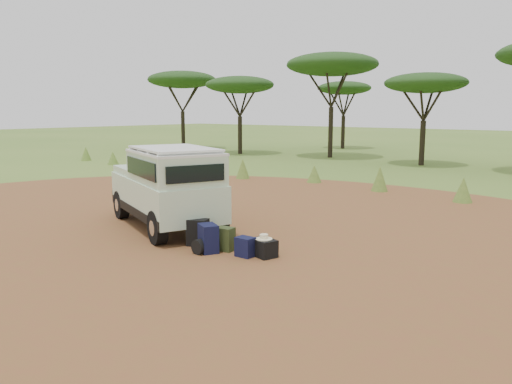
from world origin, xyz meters
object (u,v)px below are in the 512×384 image
Objects in this scene: backpack_black at (198,232)px; hard_case at (264,248)px; safari_vehicle at (167,189)px; backpack_navy at (208,238)px; walking_staff at (164,186)px; backpack_olive at (225,239)px; duffel_navy at (245,247)px.

backpack_black is 1.16× the size of hard_case.
backpack_navy is (2.29, -0.94, -0.69)m from safari_vehicle.
walking_staff is at bearing 164.32° from safari_vehicle.
walking_staff is at bearing 179.45° from hard_case.
backpack_olive is 0.61m from duffel_navy.
safari_vehicle is 2.57m from backpack_navy.
walking_staff is 2.89× the size of backpack_black.
hard_case is at bearing 2.66° from backpack_olive.
duffel_navy is at bearing -58.06° from walking_staff.
backpack_navy is (3.48, -1.85, -0.54)m from walking_staff.
safari_vehicle reaches higher than walking_staff.
backpack_black reaches higher than duffel_navy.
hard_case is at bearing 51.67° from backpack_navy.
safari_vehicle is at bearing -74.87° from walking_staff.
backpack_black is at bearing -174.95° from backpack_navy.
safari_vehicle is 3.26m from duffel_navy.
backpack_navy is (0.53, -0.23, 0.00)m from backpack_black.
duffel_navy is (0.60, -0.07, -0.05)m from backpack_olive.
backpack_navy is at bearing -164.23° from duffel_navy.
safari_vehicle is 11.09× the size of duffel_navy.
walking_staff is 4.22× the size of duffel_navy.
backpack_olive is at bearing -60.15° from walking_staff.
safari_vehicle is at bearing 166.80° from duffel_navy.
backpack_navy reaches higher than hard_case.
safari_vehicle reaches higher than backpack_olive.
duffel_navy is (0.79, 0.23, -0.09)m from backpack_navy.
backpack_black is at bearing -154.99° from hard_case.
backpack_black is (2.95, -1.63, -0.54)m from walking_staff.
safari_vehicle is 8.79× the size of hard_case.
backpack_black is at bearing 179.88° from duffel_navy.
backpack_olive is (0.19, 0.30, -0.04)m from backpack_navy.
backpack_navy is at bearing -44.50° from backpack_black.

